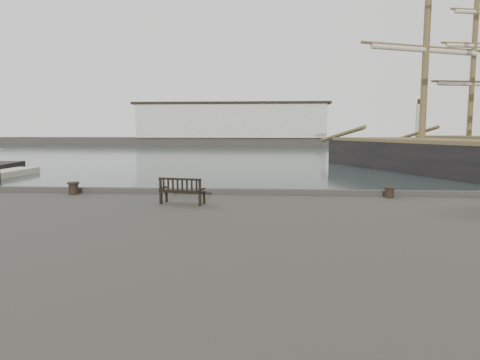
{
  "coord_description": "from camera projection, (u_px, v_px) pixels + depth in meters",
  "views": [
    {
      "loc": [
        1.75,
        -15.0,
        3.8
      ],
      "look_at": [
        0.72,
        -0.5,
        2.1
      ],
      "focal_mm": 32.0,
      "sensor_mm": 36.0,
      "label": 1
    }
  ],
  "objects": [
    {
      "name": "ground",
      "position": [
        221.0,
        236.0,
        15.43
      ],
      "size": [
        400.0,
        400.0,
        0.0
      ],
      "primitive_type": "plane",
      "color": "#1C2726",
      "rests_on": "ground"
    },
    {
      "name": "breakwater",
      "position": [
        245.0,
        128.0,
        106.4
      ],
      "size": [
        140.0,
        9.5,
        12.2
      ],
      "color": "#383530",
      "rests_on": "ground"
    },
    {
      "name": "bench",
      "position": [
        182.0,
        196.0,
        12.98
      ],
      "size": [
        1.43,
        0.73,
        0.79
      ],
      "rotation": [
        0.0,
        0.0,
        -0.19
      ],
      "color": "black",
      "rests_on": "quay"
    },
    {
      "name": "bollard_left",
      "position": [
        73.0,
        188.0,
        14.95
      ],
      "size": [
        0.53,
        0.53,
        0.43
      ],
      "primitive_type": "cylinder",
      "rotation": [
        0.0,
        0.0,
        0.36
      ],
      "color": "black",
      "rests_on": "quay"
    },
    {
      "name": "bollard_right",
      "position": [
        389.0,
        192.0,
        14.2
      ],
      "size": [
        0.43,
        0.43,
        0.37
      ],
      "primitive_type": "cylinder",
      "rotation": [
        0.0,
        0.0,
        0.29
      ],
      "color": "black",
      "rests_on": "quay"
    }
  ]
}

